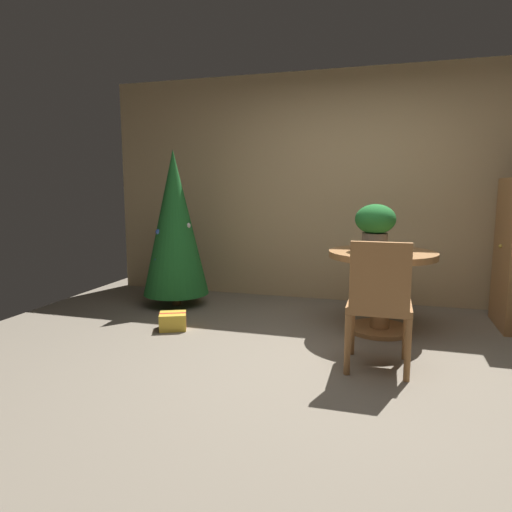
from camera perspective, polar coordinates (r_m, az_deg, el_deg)
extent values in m
plane|color=#756B5B|center=(3.34, 9.67, -14.34)|extent=(6.60, 6.60, 0.00)
cube|color=tan|center=(5.28, 12.89, 8.38)|extent=(6.00, 0.10, 2.60)
cylinder|color=#9E6B3D|center=(4.33, 15.33, -8.90)|extent=(0.57, 0.57, 0.04)
cylinder|color=#9E6B3D|center=(4.24, 15.51, -4.48)|extent=(0.17, 0.17, 0.64)
cylinder|color=#9E6B3D|center=(4.18, 15.70, 0.19)|extent=(0.95, 0.95, 0.06)
cylinder|color=#665B51|center=(4.20, 14.76, 1.74)|extent=(0.23, 0.23, 0.16)
ellipsoid|color=#1E6628|center=(4.18, 14.87, 4.53)|extent=(0.36, 0.36, 0.27)
sphere|color=#EAD14C|center=(4.25, 16.49, 5.21)|extent=(0.08, 0.08, 0.08)
sphere|color=#EAD14C|center=(4.26, 14.09, 4.43)|extent=(0.06, 0.06, 0.06)
sphere|color=#EAD14C|center=(4.20, 16.08, 4.83)|extent=(0.08, 0.08, 0.08)
cylinder|color=#9E6B3D|center=(3.65, 12.06, -8.82)|extent=(0.04, 0.04, 0.43)
cylinder|color=#9E6B3D|center=(3.65, 18.41, -9.09)|extent=(0.04, 0.04, 0.43)
cylinder|color=#9E6B3D|center=(3.26, 11.50, -10.91)|extent=(0.04, 0.04, 0.43)
cylinder|color=#9E6B3D|center=(3.26, 18.64, -11.22)|extent=(0.04, 0.04, 0.43)
cube|color=#9E6B3D|center=(3.38, 15.31, -6.07)|extent=(0.44, 0.45, 0.05)
cube|color=#9E6B3D|center=(3.13, 15.42, -2.46)|extent=(0.40, 0.05, 0.46)
cylinder|color=brown|center=(5.16, -10.01, -5.37)|extent=(0.10, 0.10, 0.13)
cone|color=#1E6628|center=(5.03, -10.26, 4.14)|extent=(0.72, 0.72, 1.58)
sphere|color=red|center=(5.21, -10.00, 3.80)|extent=(0.06, 0.06, 0.06)
sphere|color=red|center=(5.17, -7.79, 1.09)|extent=(0.04, 0.04, 0.04)
sphere|color=#2D51A8|center=(4.96, -12.26, 3.00)|extent=(0.06, 0.06, 0.06)
sphere|color=silver|center=(4.93, -8.62, 3.83)|extent=(0.06, 0.06, 0.06)
sphere|color=red|center=(5.08, -10.88, 8.57)|extent=(0.04, 0.04, 0.04)
sphere|color=red|center=(5.25, -9.32, 1.91)|extent=(0.04, 0.04, 0.04)
sphere|color=#2D51A8|center=(4.93, -12.47, -0.45)|extent=(0.04, 0.04, 0.04)
cube|color=gold|center=(4.29, -10.47, -8.10)|extent=(0.31, 0.29, 0.15)
cube|color=red|center=(4.29, -10.47, -8.10)|extent=(0.24, 0.13, 0.15)
sphere|color=#B29338|center=(4.76, 28.52, 1.11)|extent=(0.04, 0.04, 0.04)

